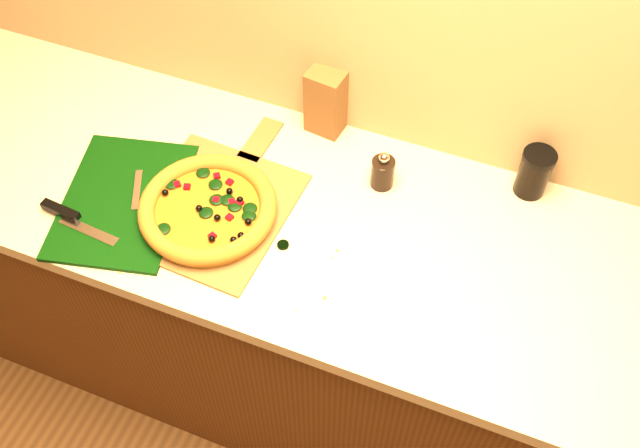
{
  "coord_description": "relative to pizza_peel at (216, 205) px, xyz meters",
  "views": [
    {
      "loc": [
        0.28,
        0.47,
        2.26
      ],
      "look_at": [
        -0.08,
        1.38,
        0.96
      ],
      "focal_mm": 40.0,
      "sensor_mm": 36.0,
      "label": 1
    }
  ],
  "objects": [
    {
      "name": "cabinet",
      "position": [
        0.35,
        0.05,
        -0.47
      ],
      "size": [
        2.8,
        0.65,
        0.86
      ],
      "primitive_type": "cube",
      "color": "#4C2B10",
      "rests_on": "ground"
    },
    {
      "name": "countertop",
      "position": [
        0.35,
        0.05,
        -0.02
      ],
      "size": [
        2.84,
        0.68,
        0.04
      ],
      "primitive_type": "cube",
      "color": "beige",
      "rests_on": "cabinet"
    },
    {
      "name": "pizza_peel",
      "position": [
        0.0,
        0.0,
        0.0
      ],
      "size": [
        0.37,
        0.54,
        0.01
      ],
      "rotation": [
        0.0,
        0.0,
        -0.05
      ],
      "color": "brown",
      "rests_on": "countertop"
    },
    {
      "name": "pizza",
      "position": [
        -0.0,
        -0.04,
        0.03
      ],
      "size": [
        0.33,
        0.33,
        0.05
      ],
      "color": "#B9722E",
      "rests_on": "pizza_peel"
    },
    {
      "name": "cutting_board",
      "position": [
        -0.22,
        -0.08,
        0.0
      ],
      "size": [
        0.37,
        0.45,
        0.03
      ],
      "rotation": [
        0.0,
        0.0,
        0.23
      ],
      "color": "black",
      "rests_on": "countertop"
    },
    {
      "name": "bottle_cap",
      "position": [
        0.2,
        -0.05,
        -0.0
      ],
      "size": [
        0.03,
        0.03,
        0.01
      ],
      "primitive_type": "cylinder",
      "rotation": [
        0.0,
        0.0,
        -0.19
      ],
      "color": "black",
      "rests_on": "countertop"
    },
    {
      "name": "pepper_grinder",
      "position": [
        0.35,
        0.21,
        0.04
      ],
      "size": [
        0.06,
        0.06,
        0.11
      ],
      "color": "black",
      "rests_on": "countertop"
    },
    {
      "name": "paper_bag",
      "position": [
        0.15,
        0.35,
        0.09
      ],
      "size": [
        0.1,
        0.09,
        0.19
      ],
      "primitive_type": "cube",
      "rotation": [
        0.0,
        0.0,
        -0.13
      ],
      "color": "brown",
      "rests_on": "countertop"
    },
    {
      "name": "dark_jar",
      "position": [
        0.7,
        0.33,
        0.06
      ],
      "size": [
        0.08,
        0.08,
        0.13
      ],
      "color": "black",
      "rests_on": "countertop"
    }
  ]
}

